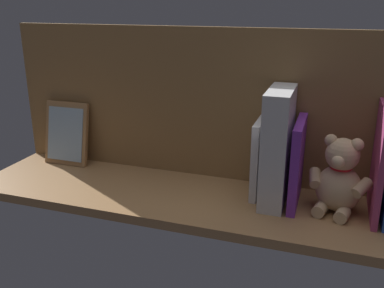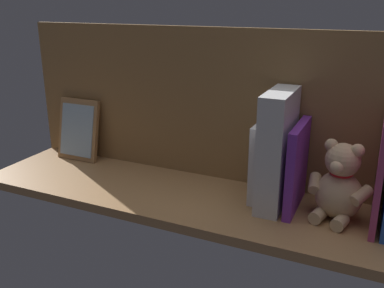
% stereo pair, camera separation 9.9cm
% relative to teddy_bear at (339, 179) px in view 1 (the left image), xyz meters
% --- Properties ---
extents(ground_plane, '(1.09, 0.30, 0.02)m').
position_rel_teddy_bear_xyz_m(ground_plane, '(0.33, 0.02, -0.09)').
color(ground_plane, '#A87A4C').
extents(shelf_back_panel, '(1.09, 0.02, 0.39)m').
position_rel_teddy_bear_xyz_m(shelf_back_panel, '(0.33, -0.10, 0.12)').
color(shelf_back_panel, olive).
rests_on(shelf_back_panel, ground_plane).
extents(book_2, '(0.01, 0.17, 0.24)m').
position_rel_teddy_bear_xyz_m(book_2, '(-0.07, -0.01, 0.05)').
color(book_2, '#B23F72').
rests_on(book_2, ground_plane).
extents(teddy_bear, '(0.14, 0.13, 0.17)m').
position_rel_teddy_bear_xyz_m(teddy_bear, '(0.00, 0.00, 0.00)').
color(teddy_bear, '#D1B284').
rests_on(teddy_bear, ground_plane).
extents(book_3, '(0.02, 0.16, 0.20)m').
position_rel_teddy_bear_xyz_m(book_3, '(0.09, -0.01, 0.02)').
color(book_3, purple).
rests_on(book_3, ground_plane).
extents(dictionary_thick_white, '(0.05, 0.16, 0.26)m').
position_rel_teddy_bear_xyz_m(dictionary_thick_white, '(0.14, -0.01, 0.06)').
color(dictionary_thick_white, silver).
rests_on(dictionary_thick_white, ground_plane).
extents(book_4, '(0.02, 0.12, 0.18)m').
position_rel_teddy_bear_xyz_m(book_4, '(0.18, -0.03, 0.02)').
color(book_4, silver).
rests_on(book_4, ground_plane).
extents(picture_frame_leaning, '(0.13, 0.05, 0.18)m').
position_rel_teddy_bear_xyz_m(picture_frame_leaning, '(0.74, -0.06, 0.01)').
color(picture_frame_leaning, '#A87A4C').
rests_on(picture_frame_leaning, ground_plane).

